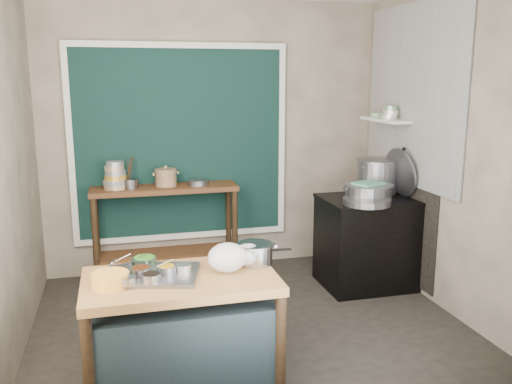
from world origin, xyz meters
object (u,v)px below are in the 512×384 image
object	(u,v)px
stove_block	(369,243)
utensil_cup	(130,184)
saucepan	(255,254)
prep_table	(182,330)
ceramic_crock	(166,178)
back_counter	(166,232)
steamer	(368,192)
stock_pot	(377,176)
condiment_tray	(150,275)
yellow_basin	(110,280)

from	to	relation	value
stove_block	utensil_cup	size ratio (longest dim) A/B	5.63
saucepan	utensil_cup	size ratio (longest dim) A/B	1.66
prep_table	ceramic_crock	world-z (taller)	ceramic_crock
prep_table	back_counter	distance (m)	2.03
saucepan	stove_block	bearing A→B (deg)	41.31
saucepan	steamer	distance (m)	1.77
back_counter	stock_pot	world-z (taller)	stock_pot
utensil_cup	ceramic_crock	world-z (taller)	ceramic_crock
stock_pot	steamer	world-z (taller)	stock_pot
condiment_tray	utensil_cup	world-z (taller)	utensil_cup
prep_table	ceramic_crock	bearing A→B (deg)	86.87
saucepan	ceramic_crock	distance (m)	1.97
saucepan	ceramic_crock	xyz separation A→B (m)	(-0.42, 1.91, 0.20)
prep_table	back_counter	world-z (taller)	back_counter
ceramic_crock	stock_pot	distance (m)	2.11
stock_pot	steamer	distance (m)	0.39
stove_block	saucepan	distance (m)	1.91
yellow_basin	stock_pot	xyz separation A→B (m)	(2.60, 1.57, 0.25)
back_counter	ceramic_crock	bearing A→B (deg)	29.25
condiment_tray	steamer	world-z (taller)	steamer
back_counter	utensil_cup	world-z (taller)	utensil_cup
back_counter	steamer	world-z (taller)	steamer
prep_table	saucepan	world-z (taller)	saucepan
stove_block	steamer	world-z (taller)	steamer
back_counter	yellow_basin	size ratio (longest dim) A/B	6.31
prep_table	utensil_cup	size ratio (longest dim) A/B	7.81
back_counter	saucepan	size ratio (longest dim) A/B	5.47
back_counter	condiment_tray	world-z (taller)	back_counter
stove_block	stock_pot	distance (m)	0.68
prep_table	yellow_basin	distance (m)	0.61
ceramic_crock	utensil_cup	bearing A→B (deg)	-173.81
stove_block	saucepan	world-z (taller)	saucepan
back_counter	condiment_tray	bearing A→B (deg)	-98.04
yellow_basin	steamer	world-z (taller)	steamer
stove_block	stock_pot	xyz separation A→B (m)	(0.17, 0.21, 0.62)
condiment_tray	steamer	bearing A→B (deg)	28.78
condiment_tray	back_counter	bearing A→B (deg)	81.96
condiment_tray	steamer	size ratio (longest dim) A/B	1.30
ceramic_crock	steamer	distance (m)	1.99
back_counter	yellow_basin	distance (m)	2.17
ceramic_crock	prep_table	bearing A→B (deg)	-93.07
yellow_basin	stock_pot	distance (m)	3.04
stock_pot	ceramic_crock	bearing A→B (deg)	165.57
stove_block	steamer	bearing A→B (deg)	-129.00
utensil_cup	stock_pot	bearing A→B (deg)	-11.53
stock_pot	steamer	size ratio (longest dim) A/B	0.91
prep_table	saucepan	xyz separation A→B (m)	(0.53, 0.13, 0.45)
utensil_cup	stock_pot	xyz separation A→B (m)	(2.40, -0.49, 0.05)
yellow_basin	utensil_cup	size ratio (longest dim) A/B	1.44
stove_block	yellow_basin	size ratio (longest dim) A/B	3.91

